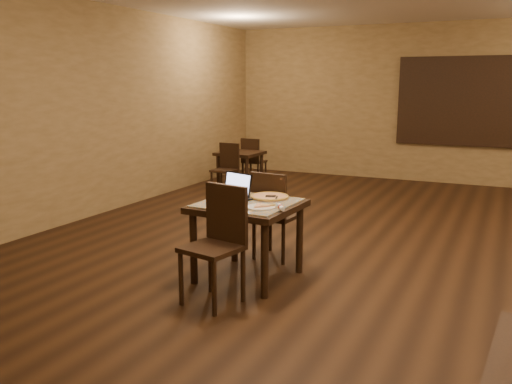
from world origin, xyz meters
The scene contains 17 objects.
ground centered at (0.00, 0.00, 0.00)m, with size 10.00×10.00×0.00m, color black.
wall_back centered at (0.00, 5.00, 1.50)m, with size 8.00×0.02×3.00m, color olive.
wall_left centered at (-4.00, 0.00, 1.50)m, with size 0.02×10.00×3.00m, color olive.
mural centered at (0.50, 4.96, 1.55)m, with size 2.34×0.05×1.64m.
tiled_table centered at (-0.85, -1.26, 0.66)m, with size 0.97×0.97×0.76m.
chair_main_near centered at (-0.83, -1.88, 0.58)m, with size 0.52×0.52×1.02m.
chair_main_far centered at (-0.86, -0.65, 0.54)m, with size 0.45×0.45×0.96m.
laptop centered at (-1.05, -1.16, 0.83)m, with size 0.42×0.38×0.24m.
plate centered at (-0.63, -1.44, 0.77)m, with size 0.27×0.27×0.01m, color white.
pizza_slice centered at (-0.63, -1.44, 0.79)m, with size 0.18×0.18×0.02m, color beige, non-canonical shape.
pizza_pan centered at (-0.73, -1.02, 0.77)m, with size 0.37×0.37×0.01m, color silver.
pizza_whole centered at (-0.73, -1.02, 0.78)m, with size 0.38×0.38×0.03m.
spatula centered at (-0.71, -1.04, 0.79)m, with size 0.10×0.24×0.01m, color silver.
napkin_roll centered at (-0.45, -1.40, 0.78)m, with size 0.13×0.17×0.04m.
other_table_b centered at (-3.00, 2.77, 0.56)m, with size 0.74×0.74×0.68m.
other_table_b_chair_near centered at (-3.00, 2.26, 0.49)m, with size 0.39×0.39×0.87m.
other_table_b_chair_far centered at (-3.00, 3.28, 0.49)m, with size 0.39×0.39×0.87m.
Camera 1 is at (1.40, -5.81, 1.89)m, focal length 38.00 mm.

